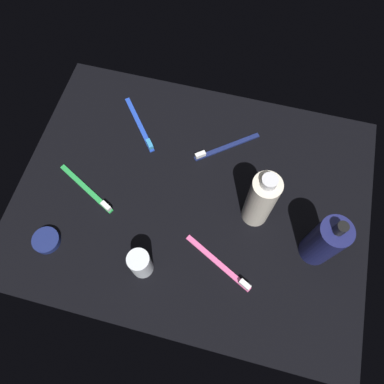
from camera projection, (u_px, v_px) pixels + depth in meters
The scene contains 9 objects.
ground_plane at pixel (192, 198), 87.65cm from camera, with size 84.00×64.00×1.20cm, color black.
lotion_bottle at pixel (325, 241), 74.76cm from camera, with size 6.69×6.69×18.00cm.
bodywash_bottle at pixel (261, 200), 77.19cm from camera, with size 6.08×6.08×19.30cm.
deodorant_stick at pixel (140, 264), 76.46cm from camera, with size 4.73×4.73×8.54cm, color silver.
toothbrush_pink at pixel (222, 266), 79.96cm from camera, with size 16.56×9.30×2.10cm.
toothbrush_navy at pixel (223, 148), 91.79cm from camera, with size 14.96×11.98×2.10cm.
toothbrush_green at pixel (89, 191), 87.09cm from camera, with size 16.47×9.48×2.10cm.
toothbrush_blue at pixel (141, 127), 94.26cm from camera, with size 12.31×14.71×2.10cm.
cream_tin_left at pixel (46, 240), 82.02cm from camera, with size 6.13×6.13×1.62cm, color navy.
Camera 1 is at (-8.26, 32.23, 80.51)cm, focal length 33.90 mm.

